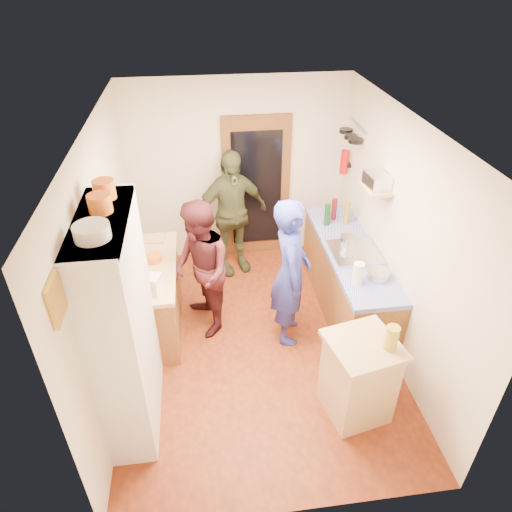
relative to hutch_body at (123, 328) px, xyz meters
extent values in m
cube|color=maroon|center=(1.30, 0.80, -1.11)|extent=(3.00, 4.00, 0.02)
cube|color=silver|center=(1.30, 0.80, 1.51)|extent=(3.00, 4.00, 0.02)
cube|color=beige|center=(1.30, 2.81, 0.20)|extent=(3.00, 0.02, 2.60)
cube|color=beige|center=(1.30, -1.21, 0.20)|extent=(3.00, 0.02, 2.60)
cube|color=beige|center=(-0.21, 0.80, 0.20)|extent=(0.02, 4.00, 2.60)
cube|color=beige|center=(2.81, 0.80, 0.20)|extent=(0.02, 4.00, 2.60)
cube|color=brown|center=(1.55, 2.77, -0.05)|extent=(0.95, 0.06, 2.10)
cube|color=black|center=(1.55, 2.74, -0.05)|extent=(0.70, 0.02, 1.70)
cube|color=silver|center=(0.00, 0.00, 0.00)|extent=(0.40, 1.20, 2.20)
cube|color=silver|center=(0.00, 0.00, 1.08)|extent=(0.40, 1.14, 0.04)
cylinder|color=white|center=(0.00, -0.28, 1.15)|extent=(0.25, 0.25, 0.11)
cylinder|color=orange|center=(0.00, 0.11, 1.17)|extent=(0.18, 0.18, 0.14)
cylinder|color=orange|center=(0.00, 0.34, 1.18)|extent=(0.17, 0.17, 0.15)
cube|color=brown|center=(0.10, 1.25, -0.68)|extent=(0.60, 1.40, 0.85)
cube|color=tan|center=(0.10, 1.25, -0.23)|extent=(0.64, 1.44, 0.05)
cube|color=white|center=(0.15, 0.77, -0.10)|extent=(0.31, 0.26, 0.20)
cylinder|color=white|center=(0.05, 1.07, -0.11)|extent=(0.18, 0.18, 0.19)
cylinder|color=orange|center=(0.18, 1.33, -0.16)|extent=(0.19, 0.19, 0.08)
cube|color=tan|center=(0.12, 1.81, -0.19)|extent=(0.33, 0.26, 0.02)
cube|color=brown|center=(2.50, 1.30, -0.68)|extent=(0.60, 2.20, 0.84)
cube|color=#0E18A7|center=(2.50, 1.30, -0.23)|extent=(0.62, 2.22, 0.06)
cube|color=silver|center=(2.50, 1.18, -0.18)|extent=(0.55, 0.58, 0.04)
cylinder|color=silver|center=(2.45, 1.30, -0.10)|extent=(0.20, 0.20, 0.13)
cylinder|color=#143F14|center=(2.35, 1.89, -0.05)|extent=(0.09, 0.09, 0.30)
cylinder|color=#591419|center=(2.48, 2.03, -0.05)|extent=(0.08, 0.08, 0.29)
cylinder|color=olive|center=(2.61, 1.89, -0.05)|extent=(0.09, 0.09, 0.31)
cylinder|color=white|center=(2.35, 0.62, -0.08)|extent=(0.14, 0.14, 0.25)
cylinder|color=silver|center=(2.60, 0.68, -0.15)|extent=(0.30, 0.30, 0.09)
cube|color=tan|center=(2.13, -0.28, -0.67)|extent=(0.65, 0.65, 0.86)
cube|color=tan|center=(2.13, -0.28, -0.22)|extent=(0.74, 0.74, 0.05)
cube|color=white|center=(2.07, -0.24, -0.21)|extent=(0.40, 0.35, 0.02)
cylinder|color=#AD9E2D|center=(2.33, -0.36, -0.07)|extent=(0.14, 0.14, 0.24)
cylinder|color=silver|center=(2.76, 2.33, 0.95)|extent=(0.02, 0.65, 0.02)
cylinder|color=black|center=(2.70, 2.15, 0.82)|extent=(0.18, 0.18, 0.05)
cylinder|color=black|center=(2.70, 2.35, 0.80)|extent=(0.16, 0.16, 0.05)
cylinder|color=black|center=(2.70, 2.55, 0.81)|extent=(0.17, 0.17, 0.05)
cube|color=tan|center=(2.67, 1.25, 0.60)|extent=(0.26, 0.42, 0.03)
cube|color=silver|center=(2.67, 1.25, 0.69)|extent=(0.24, 0.32, 0.15)
cube|color=black|center=(2.77, 2.50, 0.35)|extent=(0.06, 0.10, 0.04)
cylinder|color=red|center=(2.71, 2.50, 0.40)|extent=(0.11, 0.11, 0.32)
cube|color=gold|center=(-0.18, -0.75, 0.95)|extent=(0.03, 0.25, 0.30)
imported|color=#2D339B|center=(1.71, 0.87, -0.20)|extent=(0.52, 0.71, 1.79)
imported|color=#40161B|center=(0.71, 1.20, -0.26)|extent=(0.82, 0.95, 1.68)
imported|color=#3B4024|center=(1.16, 2.36, -0.20)|extent=(1.13, 0.74, 1.79)
camera|label=1|loc=(0.77, -3.11, 2.75)|focal=32.00mm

